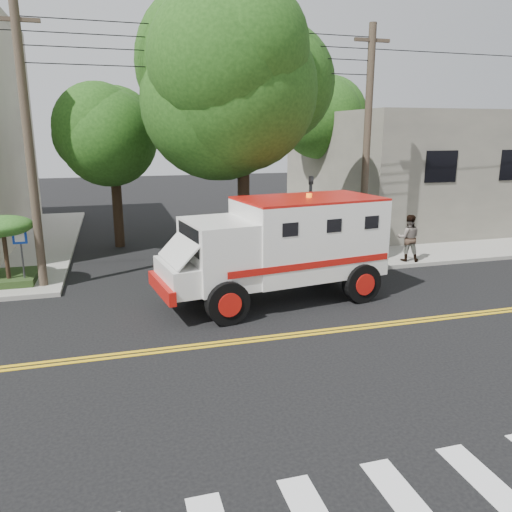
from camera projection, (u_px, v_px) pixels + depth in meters
name	position (u px, v px, depth m)	size (l,w,h in m)	color
ground	(252.00, 340.00, 12.72)	(100.00, 100.00, 0.00)	black
sidewalk_ne	(414.00, 222.00, 28.90)	(17.00, 17.00, 0.15)	gray
building_right	(435.00, 167.00, 29.02)	(14.00, 12.00, 6.00)	#615D53
utility_pole_left	(30.00, 153.00, 15.72)	(0.28, 0.28, 9.00)	#382D23
utility_pole_right	(366.00, 149.00, 19.09)	(0.28, 0.28, 9.00)	#382D23
tree_main	(257.00, 71.00, 17.28)	(6.08, 5.70, 9.85)	black
tree_left	(119.00, 118.00, 21.60)	(4.48, 4.20, 7.70)	black
tree_right	(327.00, 115.00, 28.31)	(4.80, 4.50, 8.20)	black
traffic_signal	(310.00, 213.00, 18.42)	(0.15, 0.18, 3.60)	#3F3F42
accessibility_sign	(21.00, 250.00, 16.48)	(0.45, 0.10, 2.02)	#3F3F42
armored_truck	(282.00, 243.00, 15.38)	(7.30, 3.67, 3.19)	silver
pedestrian_a	(352.00, 242.00, 19.06)	(0.67, 0.44, 1.84)	gray
pedestrian_b	(408.00, 238.00, 19.72)	(0.90, 0.70, 1.86)	gray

